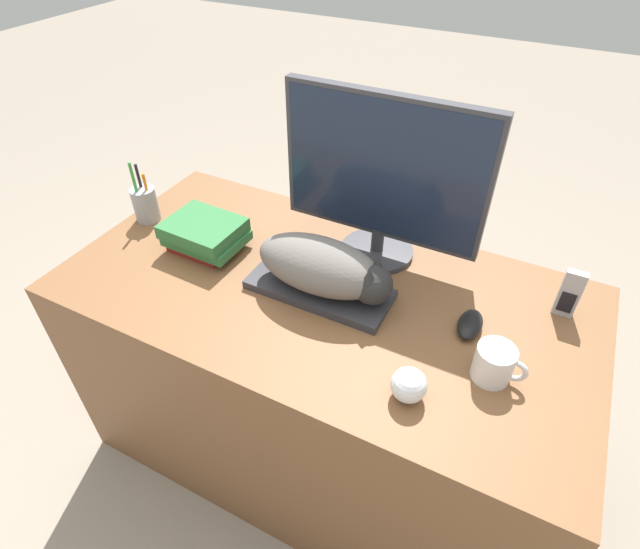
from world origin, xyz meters
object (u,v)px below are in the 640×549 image
Objects in this scene: cat at (326,267)px; pen_cup at (145,204)px; coffee_mug at (495,364)px; computer_mouse at (470,324)px; monitor at (383,176)px; baseball at (409,385)px; book_stack at (205,234)px; keyboard at (320,289)px; phone at (569,294)px.

pen_cup is at bearing 174.53° from cat.
cat reaches higher than coffee_mug.
pen_cup reaches higher than computer_mouse.
pen_cup is (-0.71, -0.16, -0.19)m from monitor.
coffee_mug is 1.50× the size of baseball.
book_stack is (-0.85, 0.10, 0.01)m from coffee_mug.
computer_mouse is at bearing 7.01° from keyboard.
pen_cup is 0.26m from book_stack.
book_stack is (-0.41, 0.02, -0.04)m from cat.
cat is 2.75× the size of phone.
computer_mouse is (0.37, 0.05, -0.08)m from cat.
book_stack reaches higher than coffee_mug.
keyboard is 1.04× the size of cat.
phone is (1.22, 0.15, 0.01)m from pen_cup.
book_stack is at bearing 176.54° from cat.
keyboard is at bearing -106.89° from monitor.
computer_mouse is at bearing 75.11° from baseball.
monitor is 0.54m from coffee_mug.
pen_cup is 2.64× the size of baseball.
pen_cup is at bearing 174.37° from keyboard.
coffee_mug is at bearing -112.04° from phone.
monitor is 2.49× the size of book_stack.
phone reaches higher than book_stack.
baseball is 0.58× the size of phone.
monitor is at bearing 23.96° from book_stack.
pen_cup is (-0.64, 0.06, 0.05)m from keyboard.
monitor reaches higher than cat.
computer_mouse is 0.15m from coffee_mug.
baseball is at bearing -15.85° from pen_cup.
cat is 3.16× the size of coffee_mug.
keyboard is 0.34m from monitor.
cat is (0.02, 0.00, 0.08)m from keyboard.
cat is 0.28m from monitor.
cat is 3.40× the size of computer_mouse.
baseball is at bearing -104.89° from computer_mouse.
cat is 0.60m from phone.
monitor is 0.76m from pen_cup.
keyboard is at bearing -3.63° from book_stack.
coffee_mug is 0.52× the size of book_stack.
baseball is at bearing -35.02° from cat.
monitor is at bearing 73.11° from keyboard.
book_stack is at bearing -8.59° from pen_cup.
pen_cup is at bearing 171.41° from book_stack.
book_stack is (-0.39, 0.02, 0.04)m from keyboard.
book_stack reaches higher than computer_mouse.
monitor is at bearing 77.55° from cat.
monitor is at bearing 119.72° from baseball.
coffee_mug is at bearing -7.04° from pen_cup.
coffee_mug is (0.47, -0.07, 0.03)m from keyboard.
pen_cup is at bearing -173.18° from phone.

